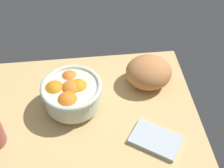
{
  "coord_description": "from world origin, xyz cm",
  "views": [
    {
      "loc": [
        2.35,
        -62.62,
        78.51
      ],
      "look_at": [
        10.11,
        6.47,
        5.0
      ],
      "focal_mm": 49.14,
      "sensor_mm": 36.0,
      "label": 1
    }
  ],
  "objects": [
    {
      "name": "ground_plane",
      "position": [
        0.0,
        0.0,
        -1.5
      ],
      "size": [
        73.72,
        52.72,
        3.0
      ],
      "primitive_type": "cube",
      "color": "tan"
    },
    {
      "name": "fruit_bowl",
      "position": [
        -3.33,
        2.48,
        6.66
      ],
      "size": [
        19.26,
        19.26,
        11.11
      ],
      "color": "silver",
      "rests_on": "ground"
    },
    {
      "name": "bread_loaf",
      "position": [
        23.19,
        10.45,
        5.18
      ],
      "size": [
        17.04,
        15.83,
        10.35
      ],
      "primitive_type": "ellipsoid",
      "rotation": [
        0.0,
        0.0,
        6.19
      ],
      "color": "#BF7B47",
      "rests_on": "ground"
    },
    {
      "name": "napkin_folded",
      "position": [
        20.91,
        -13.69,
        0.72
      ],
      "size": [
        17.08,
        15.69,
        1.44
      ],
      "primitive_type": "cube",
      "rotation": [
        0.0,
        0.0,
        -0.6
      ],
      "color": "#B0BBC6",
      "rests_on": "ground"
    }
  ]
}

